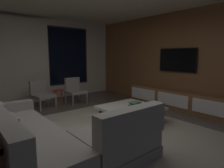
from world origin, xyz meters
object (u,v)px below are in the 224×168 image
at_px(sectional_couch, 49,140).
at_px(mounted_tv, 177,60).
at_px(media_console, 178,100).
at_px(coffee_table, 131,114).
at_px(accent_chair_by_curtain, 41,93).
at_px(accent_chair_near_window, 75,89).
at_px(book_stack_on_coffee_table, 135,104).
at_px(side_stool, 58,93).

relative_size(sectional_couch, mounted_tv, 2.18).
xyz_separation_m(media_console, mounted_tv, (0.18, 0.20, 1.10)).
distance_m(coffee_table, media_console, 1.78).
bearing_deg(mounted_tv, accent_chair_by_curtain, 142.18).
xyz_separation_m(sectional_couch, accent_chair_near_window, (1.92, 2.74, 0.14)).
distance_m(coffee_table, mounted_tv, 2.28).
height_order(book_stack_on_coffee_table, side_stool, side_stool).
xyz_separation_m(coffee_table, mounted_tv, (1.96, 0.12, 1.16)).
distance_m(book_stack_on_coffee_table, side_stool, 2.55).
relative_size(book_stack_on_coffee_table, mounted_tv, 0.25).
bearing_deg(mounted_tv, media_console, -132.43).
xyz_separation_m(coffee_table, accent_chair_by_curtain, (-1.09, 2.48, 0.25)).
xyz_separation_m(book_stack_on_coffee_table, side_stool, (-0.74, 2.44, -0.03)).
bearing_deg(mounted_tv, book_stack_on_coffee_table, -176.04).
height_order(coffee_table, accent_chair_near_window, accent_chair_near_window).
bearing_deg(sectional_couch, book_stack_on_coffee_table, 8.81).
relative_size(book_stack_on_coffee_table, side_stool, 0.63).
relative_size(coffee_table, accent_chair_near_window, 1.49).
bearing_deg(book_stack_on_coffee_table, accent_chair_near_window, 94.89).
bearing_deg(coffee_table, book_stack_on_coffee_table, -2.99).
relative_size(book_stack_on_coffee_table, media_console, 0.09).
height_order(coffee_table, accent_chair_by_curtain, accent_chair_by_curtain).
bearing_deg(accent_chair_by_curtain, book_stack_on_coffee_table, -63.68).
bearing_deg(media_console, mounted_tv, 47.57).
xyz_separation_m(coffee_table, side_stool, (-0.60, 2.43, 0.19)).
bearing_deg(coffee_table, side_stool, 103.80).
relative_size(media_console, mounted_tv, 2.71).
distance_m(accent_chair_near_window, side_stool, 0.54).
relative_size(coffee_table, book_stack_on_coffee_table, 4.00).
bearing_deg(accent_chair_near_window, media_console, -53.48).
bearing_deg(coffee_table, mounted_tv, 3.45).
bearing_deg(accent_chair_near_window, mounted_tv, -48.52).
bearing_deg(mounted_tv, accent_chair_near_window, 131.48).
bearing_deg(media_console, accent_chair_near_window, 126.52).
xyz_separation_m(sectional_couch, coffee_table, (1.98, 0.34, -0.10)).
relative_size(accent_chair_near_window, media_console, 0.25).
bearing_deg(side_stool, sectional_couch, -116.57).
height_order(book_stack_on_coffee_table, accent_chair_by_curtain, accent_chair_by_curtain).
relative_size(sectional_couch, accent_chair_by_curtain, 3.21).
bearing_deg(media_console, accent_chair_by_curtain, 138.19).
bearing_deg(coffee_table, accent_chair_by_curtain, 113.66).
distance_m(accent_chair_near_window, mounted_tv, 3.18).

